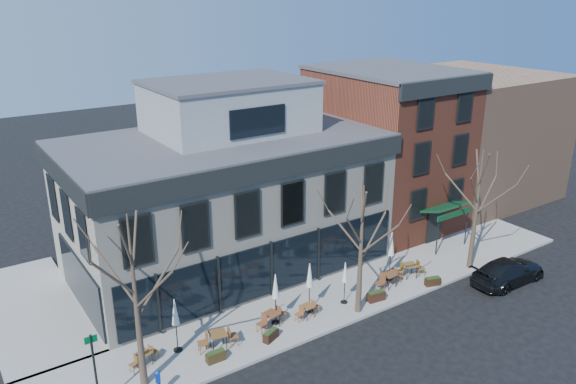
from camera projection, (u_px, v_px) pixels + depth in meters
ground at (271, 298)px, 31.24m from camera, size 120.00×120.00×0.00m
sidewalk_front at (341, 297)px, 31.25m from camera, size 33.50×4.70×0.15m
sidewalk_side at (33, 310)px, 29.94m from camera, size 4.50×12.00×0.15m
corner_building at (226, 193)px, 33.63m from camera, size 18.39×10.39×11.10m
red_brick_building at (386, 147)px, 40.07m from camera, size 8.20×11.78×11.18m
bg_building at (466, 134)px, 46.36m from camera, size 12.00×12.00×10.00m
tree_corner at (136, 301)px, 22.82m from camera, size 3.93×3.98×7.92m
tree_mid at (361, 249)px, 28.50m from camera, size 3.50×3.55×7.04m
tree_right at (477, 208)px, 33.18m from camera, size 3.72×3.77×7.48m
sign_pole at (95, 367)px, 22.26m from camera, size 0.50×0.10×3.40m
parked_sedan at (508, 271)px, 32.71m from camera, size 5.07×2.15×1.46m
call_box at (158, 382)px, 23.36m from camera, size 0.26×0.24×1.23m
cafe_set_0 at (144, 358)px, 25.27m from camera, size 1.57×0.90×0.81m
cafe_set_1 at (218, 339)px, 26.42m from camera, size 2.04×0.94×1.05m
cafe_set_2 at (271, 318)px, 28.17m from camera, size 1.86×0.85×0.95m
cafe_set_3 at (307, 310)px, 29.01m from camera, size 1.60×0.70×0.82m
cafe_set_4 at (389, 279)px, 31.97m from camera, size 1.94×0.83×1.01m
cafe_set_5 at (410, 269)px, 33.10m from camera, size 1.94×1.09×1.00m
umbrella_0 at (175, 315)px, 25.81m from camera, size 0.44×0.44×2.75m
umbrella_1 at (275, 289)px, 27.99m from camera, size 0.45×0.45×2.80m
umbrella_2 at (310, 278)px, 29.07m from camera, size 0.45×0.45×2.80m
umbrella_3 at (345, 274)px, 29.95m from camera, size 0.39×0.39×2.44m
umbrella_4 at (391, 246)px, 32.26m from camera, size 0.49×0.49×3.03m
planter_0 at (216, 356)px, 25.63m from camera, size 0.92×0.38×0.51m
planter_1 at (271, 335)px, 27.20m from camera, size 0.97×0.68×0.50m
planter_2 at (376, 296)px, 30.64m from camera, size 1.06×0.54×0.57m
planter_3 at (433, 281)px, 32.25m from camera, size 0.97×0.62×0.51m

